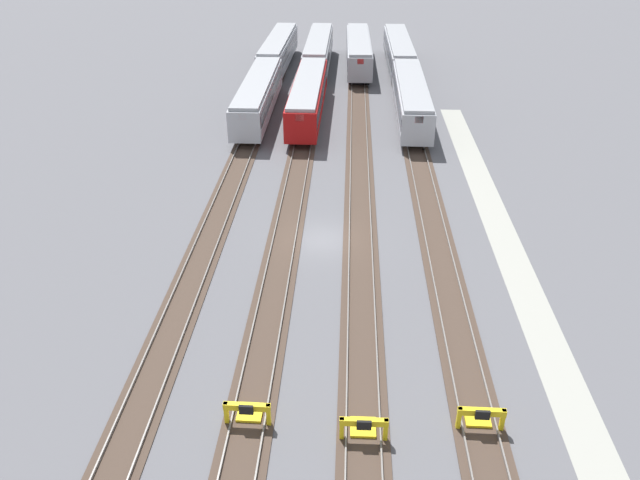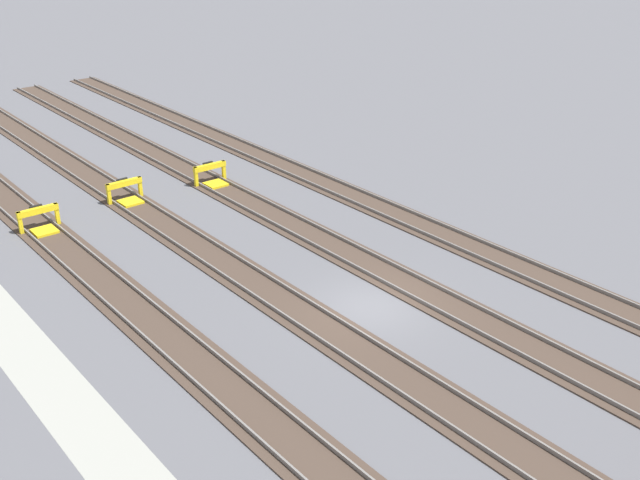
{
  "view_description": "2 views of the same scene",
  "coord_description": "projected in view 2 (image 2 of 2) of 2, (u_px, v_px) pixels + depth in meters",
  "views": [
    {
      "loc": [
        -34.83,
        -1.55,
        20.09
      ],
      "look_at": [
        -3.17,
        0.0,
        1.8
      ],
      "focal_mm": 35.0,
      "sensor_mm": 36.0,
      "label": 1
    },
    {
      "loc": [
        18.64,
        -17.88,
        15.0
      ],
      "look_at": [
        -3.17,
        0.0,
        1.8
      ],
      "focal_mm": 42.0,
      "sensor_mm": 36.0,
      "label": 2
    }
  ],
  "objects": [
    {
      "name": "bumper_stop_near_inner_track",
      "position": [
        127.0,
        193.0,
        39.46
      ],
      "size": [
        1.35,
        2.0,
        1.22
      ],
      "color": "yellow",
      "rests_on": "ground"
    },
    {
      "name": "bumper_stop_middle_track",
      "position": [
        212.0,
        176.0,
        41.84
      ],
      "size": [
        1.35,
        2.0,
        1.22
      ],
      "color": "yellow",
      "rests_on": "ground"
    },
    {
      "name": "rail_track_nearest",
      "position": [
        212.0,
        375.0,
        25.44
      ],
      "size": [
        90.0,
        2.24,
        0.21
      ],
      "color": "#47382D",
      "rests_on": "ground"
    },
    {
      "name": "rail_track_middle",
      "position": [
        414.0,
        287.0,
        31.07
      ],
      "size": [
        90.0,
        2.24,
        0.21
      ],
      "color": "#47382D",
      "rests_on": "ground"
    },
    {
      "name": "service_walkway",
      "position": [
        90.0,
        430.0,
        22.93
      ],
      "size": [
        54.0,
        2.0,
        0.01
      ],
      "primitive_type": "cube",
      "color": "#9E9E93",
      "rests_on": "ground"
    },
    {
      "name": "bumper_stop_nearest_track",
      "position": [
        41.0,
        222.0,
        36.08
      ],
      "size": [
        1.35,
        2.0,
        1.22
      ],
      "color": "yellow",
      "rests_on": "ground"
    },
    {
      "name": "ground_plane",
      "position": [
        371.0,
        307.0,
        29.68
      ],
      "size": [
        400.0,
        400.0,
        0.0
      ],
      "primitive_type": "plane",
      "color": "#5B5B60"
    },
    {
      "name": "rail_track_near_inner",
      "position": [
        323.0,
        327.0,
        28.26
      ],
      "size": [
        90.0,
        2.24,
        0.21
      ],
      "color": "#47382D",
      "rests_on": "ground"
    },
    {
      "name": "rail_track_far_inner",
      "position": [
        489.0,
        254.0,
        33.88
      ],
      "size": [
        90.0,
        2.24,
        0.21
      ],
      "color": "#47382D",
      "rests_on": "ground"
    }
  ]
}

